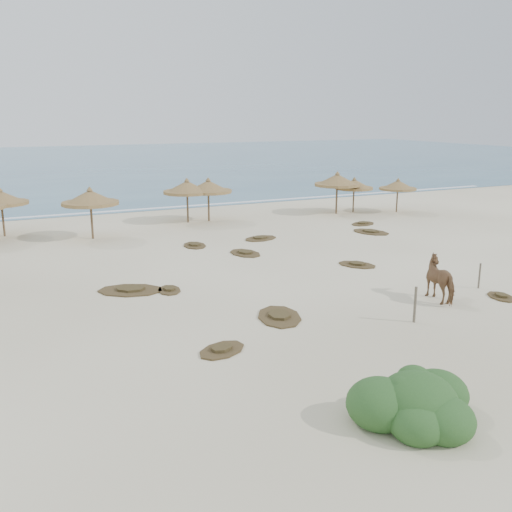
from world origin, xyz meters
name	(u,v)px	position (x,y,z in m)	size (l,w,h in m)	color
ground	(315,307)	(0.00, 0.00, 0.00)	(160.00, 160.00, 0.00)	#F3EAC8
ocean	(65,163)	(0.00, 75.00, 0.00)	(200.00, 100.00, 0.01)	#275777
foam_line	(145,209)	(0.00, 26.00, 0.00)	(70.00, 0.60, 0.01)	white
palapa_1	(1,198)	(-10.42, 19.60, 2.33)	(3.57, 3.57, 3.01)	brown
palapa_2	(90,198)	(-5.63, 16.54, 2.45)	(4.03, 4.03, 3.16)	brown
palapa_3	(208,187)	(2.78, 19.07, 2.38)	(3.43, 3.43, 3.07)	brown
palapa_4	(187,188)	(1.27, 19.19, 2.40)	(3.75, 3.75, 3.09)	brown
palapa_5	(337,181)	(12.56, 17.87, 2.48)	(4.41, 4.41, 3.20)	brown
palapa_6	(354,185)	(14.11, 17.89, 2.09)	(3.39, 3.39, 2.70)	brown
palapa_7	(398,186)	(17.15, 16.52, 2.03)	(2.91, 2.91, 2.62)	brown
horse	(442,279)	(5.08, -1.39, 0.87)	(0.94, 2.07, 1.74)	olive
fence_post_near	(415,305)	(2.39, -2.94, 0.67)	(0.10, 0.10, 1.33)	#706654
fence_post_far	(479,276)	(7.68, -0.85, 0.55)	(0.08, 0.08, 1.11)	#706654
bush	(416,404)	(-2.19, -8.38, 0.48)	(3.30, 2.90, 1.48)	#34622A
scrub_1	(130,290)	(-6.01, 5.13, 0.05)	(3.29, 2.84, 0.16)	#4D3B22
scrub_2	(169,290)	(-4.52, 4.44, 0.05)	(1.20, 1.61, 0.16)	#4D3B22
scrub_3	(245,253)	(1.11, 9.12, 0.05)	(1.69, 2.32, 0.16)	#4D3B22
scrub_4	(357,264)	(5.15, 4.54, 0.05)	(2.08, 2.31, 0.16)	#4D3B22
scrub_5	(371,232)	(10.65, 10.91, 0.05)	(2.35, 2.89, 0.16)	#4D3B22
scrub_7	(261,238)	(3.48, 12.14, 0.05)	(2.48, 1.95, 0.16)	#4D3B22
scrub_9	(279,316)	(-1.79, -0.44, 0.05)	(2.26, 2.81, 0.16)	#4D3B22
scrub_10	(363,224)	(11.85, 13.44, 0.05)	(2.26, 1.86, 0.16)	#4D3B22
scrub_11	(222,350)	(-4.85, -2.40, 0.05)	(2.07, 1.80, 0.16)	#4D3B22
scrub_12	(501,296)	(7.52, -2.23, 0.05)	(1.27, 1.62, 0.16)	#4D3B22
scrub_13	(195,245)	(-0.73, 12.05, 0.05)	(1.49, 2.07, 0.16)	#4D3B22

